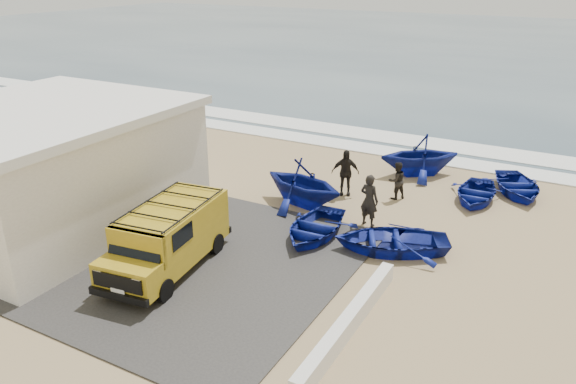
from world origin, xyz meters
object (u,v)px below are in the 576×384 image
at_px(boat_mid_right, 476,193).
at_px(fisherman_middle, 397,181).
at_px(parapet, 349,322).
at_px(boat_far_left, 420,155).
at_px(building, 44,166).
at_px(fisherman_back, 345,173).
at_px(boat_far_right, 517,186).
at_px(fisherman_front, 369,200).
at_px(boat_near_right, 391,240).
at_px(boat_mid_left, 303,182).
at_px(boat_near_left, 314,227).
at_px(van, 168,236).

distance_m(boat_mid_right, fisherman_middle, 3.24).
distance_m(parapet, boat_far_left, 12.66).
bearing_deg(boat_mid_right, building, -147.62).
xyz_separation_m(fisherman_middle, fisherman_back, (-2.01, -0.63, 0.19)).
distance_m(boat_far_right, fisherman_front, 7.33).
bearing_deg(boat_mid_right, boat_near_right, -108.37).
distance_m(boat_mid_right, boat_far_left, 3.55).
bearing_deg(boat_mid_left, boat_far_left, -15.57).
relative_size(boat_near_left, boat_mid_right, 1.08).
xyz_separation_m(boat_mid_right, fisherman_back, (-4.94, -1.95, 0.64)).
height_order(boat_near_left, fisherman_middle, fisherman_middle).
bearing_deg(fisherman_front, building, 36.04).
distance_m(building, parapet, 12.68).
bearing_deg(van, boat_mid_left, 71.28).
distance_m(van, boat_far_right, 14.71).
relative_size(boat_mid_right, fisherman_back, 1.66).
bearing_deg(boat_mid_left, fisherman_middle, -38.92).
distance_m(boat_mid_right, boat_far_right, 2.10).
bearing_deg(fisherman_front, boat_near_right, 142.02).
bearing_deg(van, boat_far_left, 63.07).
bearing_deg(fisherman_back, fisherman_front, -75.04).
relative_size(boat_near_right, fisherman_back, 1.95).
relative_size(van, fisherman_back, 2.61).
distance_m(building, boat_mid_right, 16.71).
relative_size(building, fisherman_back, 4.82).
bearing_deg(boat_far_right, fisherman_middle, -170.54).
height_order(boat_near_right, fisherman_front, fisherman_front).
bearing_deg(boat_near_left, building, -161.73).
relative_size(boat_mid_left, fisherman_middle, 2.31).
bearing_deg(building, fisherman_front, 26.81).
bearing_deg(fisherman_back, fisherman_middle, -7.84).
relative_size(van, boat_far_left, 1.41).
relative_size(building, boat_mid_left, 2.60).
bearing_deg(fisherman_middle, van, 14.00).
bearing_deg(fisherman_middle, fisherman_front, 38.96).
xyz_separation_m(boat_near_left, boat_far_left, (1.36, 7.98, 0.59)).
bearing_deg(fisherman_back, parapet, -90.92).
relative_size(boat_far_left, fisherman_front, 1.82).
bearing_deg(boat_mid_right, parapet, -98.62).
bearing_deg(boat_near_right, boat_far_left, 164.98).
bearing_deg(building, parapet, -4.58).
xyz_separation_m(building, fisherman_front, (10.56, 5.34, -1.17)).
bearing_deg(boat_far_left, boat_near_right, -27.02).
bearing_deg(boat_near_left, boat_near_right, 3.96).
bearing_deg(boat_mid_right, fisherman_middle, -158.54).
height_order(boat_near_right, boat_mid_right, boat_near_right).
bearing_deg(boat_far_left, fisherman_middle, -36.67).
xyz_separation_m(boat_mid_right, fisherman_middle, (-2.93, -1.33, 0.45)).
distance_m(building, boat_near_left, 10.06).
relative_size(boat_near_left, fisherman_front, 1.76).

